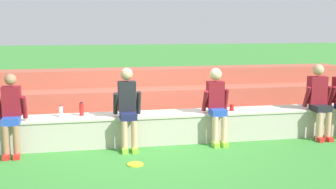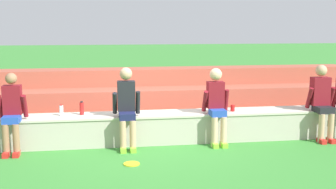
{
  "view_description": "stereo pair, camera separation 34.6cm",
  "coord_description": "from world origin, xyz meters",
  "views": [
    {
      "loc": [
        -1.14,
        -7.35,
        2.18
      ],
      "look_at": [
        0.38,
        0.29,
        0.9
      ],
      "focal_mm": 45.54,
      "sensor_mm": 36.0,
      "label": 1
    },
    {
      "loc": [
        -0.8,
        -7.41,
        2.18
      ],
      "look_at": [
        0.38,
        0.29,
        0.9
      ],
      "focal_mm": 45.54,
      "sensor_mm": 36.0,
      "label": 2
    }
  ],
  "objects": [
    {
      "name": "person_right_of_center",
      "position": [
        1.24,
        0.01,
        0.76
      ],
      "size": [
        0.48,
        0.56,
        1.39
      ],
      "color": "#DBAD89",
      "rests_on": "ground"
    },
    {
      "name": "stone_seating_wall",
      "position": [
        0.0,
        0.29,
        0.29
      ],
      "size": [
        8.71,
        0.63,
        0.55
      ],
      "color": "#B7AF9E",
      "rests_on": "ground"
    },
    {
      "name": "person_far_right",
      "position": [
        3.28,
        -0.02,
        0.77
      ],
      "size": [
        0.52,
        0.55,
        1.43
      ],
      "color": "tan",
      "rests_on": "ground"
    },
    {
      "name": "water_bottle_near_left",
      "position": [
        -1.56,
        0.33,
        0.65
      ],
      "size": [
        0.07,
        0.07,
        0.21
      ],
      "color": "silver",
      "rests_on": "stone_seating_wall"
    },
    {
      "name": "ground_plane",
      "position": [
        0.0,
        0.0,
        0.0
      ],
      "size": [
        80.0,
        80.0,
        0.0
      ],
      "primitive_type": "plane",
      "color": "#388433"
    },
    {
      "name": "frisbee",
      "position": [
        -0.39,
        -0.95,
        0.01
      ],
      "size": [
        0.26,
        0.26,
        0.02
      ],
      "primitive_type": "cylinder",
      "color": "yellow",
      "rests_on": "ground"
    },
    {
      "name": "person_left_of_center",
      "position": [
        -2.35,
        -0.02,
        0.73
      ],
      "size": [
        0.48,
        0.54,
        1.37
      ],
      "color": "#996B4C",
      "rests_on": "ground"
    },
    {
      "name": "plastic_cup_left_end",
      "position": [
        1.62,
        0.25,
        0.61
      ],
      "size": [
        0.08,
        0.08,
        0.12
      ],
      "primitive_type": "cylinder",
      "color": "red",
      "rests_on": "stone_seating_wall"
    },
    {
      "name": "person_center",
      "position": [
        -0.4,
        -0.01,
        0.77
      ],
      "size": [
        0.49,
        0.58,
        1.43
      ],
      "color": "tan",
      "rests_on": "ground"
    },
    {
      "name": "water_bottle_near_right",
      "position": [
        -1.2,
        0.35,
        0.67
      ],
      "size": [
        0.08,
        0.08,
        0.25
      ],
      "color": "red",
      "rests_on": "stone_seating_wall"
    },
    {
      "name": "brick_bleachers",
      "position": [
        0.0,
        2.19,
        0.45
      ],
      "size": [
        10.51,
        2.22,
        1.15
      ],
      "color": "#99432E",
      "rests_on": "ground"
    }
  ]
}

